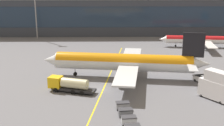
% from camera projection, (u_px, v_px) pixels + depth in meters
% --- Properties ---
extents(ground_plane, '(700.00, 700.00, 0.00)m').
position_uv_depth(ground_plane, '(100.00, 90.00, 70.72)').
color(ground_plane, slate).
extents(apron_lead_in_line, '(12.00, 79.18, 0.01)m').
position_uv_depth(apron_lead_in_line, '(105.00, 86.00, 72.66)').
color(apron_lead_in_line, yellow).
rests_on(apron_lead_in_line, ground_plane).
extents(terminal_building, '(183.27, 17.57, 16.34)m').
position_uv_depth(terminal_building, '(109.00, 15.00, 136.35)').
color(terminal_building, '#2D333D').
rests_on(terminal_building, ground_plane).
extents(main_airliner, '(42.40, 33.66, 12.05)m').
position_uv_depth(main_airliner, '(125.00, 62.00, 77.64)').
color(main_airliner, silver).
rests_on(main_airliner, ground_plane).
extents(fuel_tanker, '(11.05, 5.66, 3.25)m').
position_uv_depth(fuel_tanker, '(69.00, 84.00, 68.98)').
color(fuel_tanker, '#232326').
rests_on(fuel_tanker, ground_plane).
extents(belt_loader, '(4.28, 6.80, 3.49)m').
position_uv_depth(belt_loader, '(204.00, 80.00, 74.39)').
color(belt_loader, white).
rests_on(belt_loader, ground_plane).
extents(catering_lift, '(5.99, 6.98, 6.30)m').
position_uv_depth(catering_lift, '(216.00, 86.00, 64.32)').
color(catering_lift, white).
rests_on(catering_lift, ground_plane).
extents(baggage_cart_1, '(2.81, 1.89, 1.48)m').
position_uv_depth(baggage_cart_1, '(129.00, 120.00, 54.13)').
color(baggage_cart_1, '#B2B7BC').
rests_on(baggage_cart_1, ground_plane).
extents(baggage_cart_2, '(2.81, 1.89, 1.48)m').
position_uv_depth(baggage_cart_2, '(126.00, 112.00, 57.18)').
color(baggage_cart_2, '#595B60').
rests_on(baggage_cart_2, ground_plane).
extents(baggage_cart_3, '(2.81, 1.89, 1.48)m').
position_uv_depth(baggage_cart_3, '(123.00, 105.00, 60.23)').
color(baggage_cart_3, gray).
rests_on(baggage_cart_3, ground_plane).
extents(commuter_jet_far, '(31.57, 25.15, 8.04)m').
position_uv_depth(commuter_jet_far, '(203.00, 40.00, 111.23)').
color(commuter_jet_far, white).
rests_on(commuter_jet_far, ground_plane).
extents(apron_light_mast_0, '(2.80, 0.50, 26.34)m').
position_uv_depth(apron_light_mast_0, '(35.00, 1.00, 122.49)').
color(apron_light_mast_0, gray).
rests_on(apron_light_mast_0, ground_plane).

